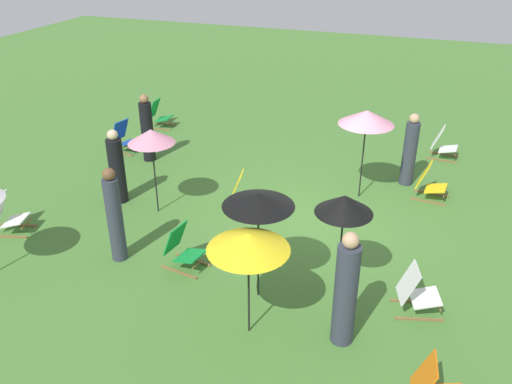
% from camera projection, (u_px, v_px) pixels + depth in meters
% --- Properties ---
extents(ground_plane, '(40.00, 40.00, 0.00)m').
position_uv_depth(ground_plane, '(311.00, 223.00, 10.98)').
color(ground_plane, '#477A33').
extents(deckchair_0, '(0.63, 0.85, 0.83)m').
position_uv_depth(deckchair_0, '(125.00, 137.00, 14.19)').
color(deckchair_0, olive).
rests_on(deckchair_0, ground).
extents(deckchair_1, '(0.67, 0.86, 0.83)m').
position_uv_depth(deckchair_1, '(416.00, 292.00, 8.36)').
color(deckchair_1, olive).
rests_on(deckchair_1, ground).
extents(deckchair_2, '(0.54, 0.80, 0.83)m').
position_uv_depth(deckchair_2, '(429.00, 183.00, 11.78)').
color(deckchair_2, olive).
rests_on(deckchair_2, ground).
extents(deckchair_3, '(0.59, 0.82, 0.83)m').
position_uv_depth(deckchair_3, '(183.00, 249.00, 9.45)').
color(deckchair_3, olive).
rests_on(deckchair_3, ground).
extents(deckchair_4, '(0.67, 0.86, 0.83)m').
position_uv_depth(deckchair_4, '(7.00, 215.00, 10.50)').
color(deckchair_4, olive).
rests_on(deckchair_4, ground).
extents(deckchair_6, '(0.53, 0.79, 0.83)m').
position_uv_depth(deckchair_6, '(443.00, 144.00, 13.76)').
color(deckchair_6, olive).
rests_on(deckchair_6, ground).
extents(deckchair_7, '(0.52, 0.78, 0.83)m').
position_uv_depth(deckchair_7, '(159.00, 115.00, 15.80)').
color(deckchair_7, olive).
rests_on(deckchair_7, ground).
extents(deckchair_8, '(0.62, 0.84, 0.83)m').
position_uv_depth(deckchair_8, '(244.00, 193.00, 11.34)').
color(deckchair_8, olive).
rests_on(deckchair_8, ground).
extents(umbrella_0, '(0.96, 0.96, 1.86)m').
position_uv_depth(umbrella_0, '(151.00, 137.00, 10.63)').
color(umbrella_0, black).
rests_on(umbrella_0, ground).
extents(umbrella_1, '(1.19, 1.19, 1.74)m').
position_uv_depth(umbrella_1, '(248.00, 242.00, 7.38)').
color(umbrella_1, black).
rests_on(umbrella_1, ground).
extents(umbrella_2, '(1.18, 1.18, 2.02)m').
position_uv_depth(umbrella_2, '(367.00, 117.00, 11.16)').
color(umbrella_2, black).
rests_on(umbrella_2, ground).
extents(umbrella_3, '(1.13, 1.13, 1.91)m').
position_uv_depth(umbrella_3, '(258.00, 200.00, 8.06)').
color(umbrella_3, black).
rests_on(umbrella_3, ground).
extents(umbrella_4, '(0.92, 0.92, 1.82)m').
position_uv_depth(umbrella_4, '(344.00, 204.00, 8.21)').
color(umbrella_4, black).
rests_on(umbrella_4, ground).
extents(person_0, '(0.47, 0.47, 1.67)m').
position_uv_depth(person_0, '(117.00, 169.00, 11.46)').
color(person_0, black).
rests_on(person_0, ground).
extents(person_1, '(0.44, 0.44, 1.74)m').
position_uv_depth(person_1, '(147.00, 130.00, 13.43)').
color(person_1, black).
rests_on(person_1, ground).
extents(person_2, '(0.40, 0.40, 1.87)m').
position_uv_depth(person_2, '(346.00, 292.00, 7.55)').
color(person_2, '#333847').
rests_on(person_2, ground).
extents(person_3, '(0.44, 0.44, 1.72)m').
position_uv_depth(person_3, '(410.00, 151.00, 12.22)').
color(person_3, '#333847').
rests_on(person_3, ground).
extents(person_4, '(0.37, 0.37, 1.82)m').
position_uv_depth(person_4, '(115.00, 217.00, 9.44)').
color(person_4, '#333847').
rests_on(person_4, ground).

